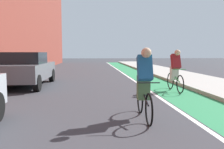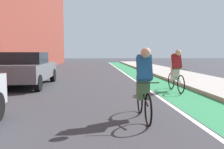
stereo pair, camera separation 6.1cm
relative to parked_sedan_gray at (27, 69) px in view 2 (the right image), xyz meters
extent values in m
plane|color=#38383D|center=(2.94, 0.33, -0.78)|extent=(96.87, 96.87, 0.00)
cube|color=#2D8451|center=(6.14, 2.33, -0.78)|extent=(1.60, 44.03, 0.00)
cube|color=white|center=(5.24, 2.33, -0.78)|extent=(0.12, 44.03, 0.00)
cube|color=#A8A59E|center=(8.44, 2.33, -0.71)|extent=(3.02, 44.03, 0.14)
cube|color=#595B60|center=(0.00, 0.05, -0.10)|extent=(1.93, 4.25, 0.70)
cube|color=black|center=(0.00, -0.17, 0.47)|extent=(1.67, 1.80, 0.55)
cylinder|color=black|center=(-0.83, 1.62, -0.45)|extent=(0.23, 0.66, 0.66)
cylinder|color=black|center=(0.88, 1.60, -0.45)|extent=(0.23, 0.66, 0.66)
cylinder|color=black|center=(0.83, -1.53, -0.45)|extent=(0.23, 0.66, 0.66)
torus|color=black|center=(4.13, -6.16, -0.44)|extent=(0.06, 0.69, 0.69)
torus|color=black|center=(4.16, -5.11, -0.44)|extent=(0.06, 0.69, 0.69)
cylinder|color=black|center=(4.15, -5.63, -0.22)|extent=(0.07, 0.96, 0.33)
cylinder|color=black|center=(4.15, -5.45, -0.14)|extent=(0.04, 0.12, 0.55)
cylinder|color=black|center=(4.13, -6.08, 0.11)|extent=(0.48, 0.04, 0.02)
cube|color=#4C7247|center=(4.15, -5.53, -0.07)|extent=(0.29, 0.25, 0.56)
cube|color=#1E598C|center=(4.14, -5.66, 0.39)|extent=(0.33, 0.41, 0.60)
sphere|color=tan|center=(4.14, -5.81, 0.73)|extent=(0.22, 0.22, 0.22)
cube|color=tan|center=(4.15, -5.53, 0.41)|extent=(0.27, 0.28, 0.39)
torus|color=black|center=(6.22, -2.45, -0.44)|extent=(0.05, 0.69, 0.69)
torus|color=black|center=(6.21, -1.40, -0.44)|extent=(0.05, 0.69, 0.69)
cylinder|color=#338C3F|center=(6.22, -1.93, -0.22)|extent=(0.05, 0.96, 0.33)
cylinder|color=#338C3F|center=(6.21, -1.75, -0.14)|extent=(0.04, 0.12, 0.55)
cylinder|color=#338C3F|center=(6.22, -2.38, 0.11)|extent=(0.48, 0.03, 0.02)
cube|color=beige|center=(6.22, -1.82, -0.07)|extent=(0.28, 0.24, 0.56)
cube|color=maroon|center=(6.22, -1.95, 0.39)|extent=(0.33, 0.40, 0.60)
sphere|color=tan|center=(6.22, -2.11, 0.73)|extent=(0.22, 0.22, 0.22)
cube|color=maroon|center=(6.22, -1.83, 0.41)|extent=(0.26, 0.28, 0.39)
camera|label=1|loc=(2.96, -10.80, 0.74)|focal=37.56mm
camera|label=2|loc=(3.02, -10.80, 0.74)|focal=37.56mm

